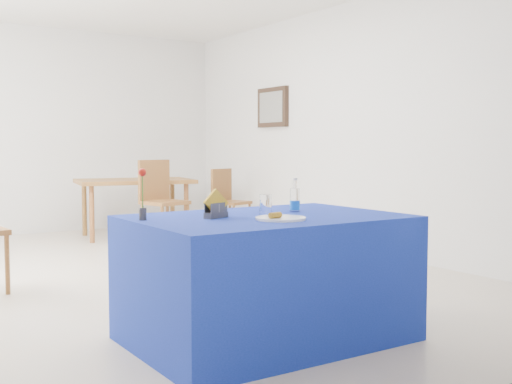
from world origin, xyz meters
TOP-DOWN VIEW (x-y plane):
  - floor at (0.00, 0.00)m, footprint 7.00×7.00m
  - room_shell at (0.00, 0.00)m, footprint 7.00×7.00m
  - picture_frame at (2.47, 1.60)m, footprint 0.06×0.64m
  - picture_art at (2.44, 1.60)m, footprint 0.02×0.52m
  - plate at (-0.26, -2.44)m, footprint 0.29×0.29m
  - drinking_glass at (-0.22, -2.22)m, footprint 0.08×0.08m
  - salt_shaker at (-0.53, -2.17)m, footprint 0.03×0.03m
  - pepper_shaker at (-0.46, -2.09)m, footprint 0.03×0.03m
  - blue_table at (-0.21, -2.22)m, footprint 1.60×1.10m
  - water_bottle at (0.09, -2.11)m, footprint 0.07×0.07m
  - napkin_holder at (-0.53, -2.16)m, footprint 0.16×0.11m
  - rose_vase at (-0.94, -2.04)m, footprint 0.05×0.05m
  - oak_table at (0.87, 2.47)m, footprint 1.61×1.20m
  - chair_bg_left at (0.91, 1.76)m, footprint 0.55×0.55m
  - chair_bg_right at (1.97, 1.95)m, footprint 0.51×0.51m
  - banana_pieces at (-0.32, -2.47)m, footprint 0.08×0.04m

SIDE VIEW (x-z plane):
  - floor at x=0.00m, z-range 0.00..0.00m
  - blue_table at x=-0.21m, z-range 0.00..0.76m
  - chair_bg_right at x=1.97m, z-range 0.07..0.95m
  - chair_bg_left at x=0.91m, z-range 0.08..1.10m
  - oak_table at x=0.87m, z-range 0.30..1.06m
  - plate at x=-0.26m, z-range 0.76..0.77m
  - banana_pieces at x=-0.32m, z-range 0.78..0.81m
  - salt_shaker at x=-0.53m, z-range 0.76..0.84m
  - pepper_shaker at x=-0.46m, z-range 0.76..0.84m
  - napkin_holder at x=-0.53m, z-range 0.72..0.89m
  - drinking_glass at x=-0.22m, z-range 0.76..0.89m
  - water_bottle at x=0.09m, z-range 0.72..0.94m
  - rose_vase at x=-0.94m, z-range 0.75..1.05m
  - picture_frame at x=2.47m, z-range 1.44..1.96m
  - picture_art at x=2.44m, z-range 1.50..1.90m
  - room_shell at x=0.00m, z-range -1.75..5.25m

